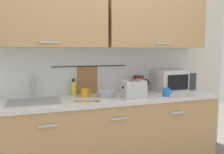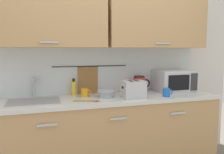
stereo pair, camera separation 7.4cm
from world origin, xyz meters
name	(u,v)px [view 1 (the left image)]	position (x,y,z in m)	size (l,w,h in m)	color
counter_unit	(108,135)	(-0.01, 0.30, 0.46)	(2.53, 0.64, 0.90)	tan
back_wall_assembly	(103,42)	(0.00, 0.53, 1.52)	(3.70, 0.41, 2.50)	silver
sink_faucet	(33,85)	(-0.80, 0.53, 1.04)	(0.09, 0.17, 0.22)	#B2B5BA
microwave	(172,81)	(0.89, 0.41, 1.04)	(0.46, 0.35, 0.27)	silver
electric_kettle	(139,84)	(0.44, 0.45, 1.00)	(0.23, 0.16, 0.21)	black
dish_soap_bottle	(73,88)	(-0.36, 0.52, 0.99)	(0.06, 0.06, 0.20)	yellow
mug_near_sink	(85,93)	(-0.26, 0.39, 0.95)	(0.12, 0.08, 0.09)	orange
mixing_bowl	(107,93)	(-0.03, 0.31, 0.94)	(0.21, 0.21, 0.08)	#A5ADB7
toaster	(134,89)	(0.23, 0.16, 1.00)	(0.26, 0.17, 0.19)	#B7BABF
mug_by_kettle	(166,92)	(0.62, 0.13, 0.95)	(0.12, 0.08, 0.09)	blue
wooden_spoon	(90,101)	(-0.26, 0.13, 0.91)	(0.27, 0.12, 0.01)	#9E7042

